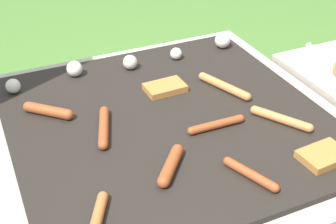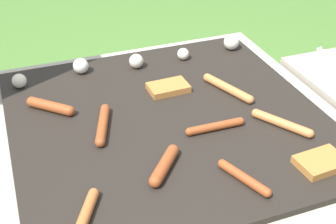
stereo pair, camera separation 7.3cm
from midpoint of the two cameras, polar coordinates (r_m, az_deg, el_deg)
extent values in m
plane|color=#47702D|center=(1.60, -1.36, -13.58)|extent=(14.00, 14.00, 0.00)
cube|color=#A89E8C|center=(1.45, -1.46, -8.06)|extent=(0.98, 0.98, 0.41)
cube|color=black|center=(1.32, -1.59, -1.08)|extent=(0.86, 0.86, 0.02)
cylinder|color=#C6753D|center=(1.45, 5.41, 3.13)|extent=(0.09, 0.17, 0.03)
sphere|color=#C6753D|center=(1.49, 2.84, 4.35)|extent=(0.03, 0.03, 0.03)
sphere|color=#C6753D|center=(1.40, 8.14, 1.82)|extent=(0.03, 0.03, 0.03)
cylinder|color=#B7602D|center=(1.02, -10.68, -12.54)|extent=(0.08, 0.12, 0.02)
sphere|color=#B7602D|center=(1.07, -9.94, -10.19)|extent=(0.02, 0.02, 0.02)
cylinder|color=#93421E|center=(1.27, -9.49, -1.87)|extent=(0.08, 0.16, 0.03)
sphere|color=#93421E|center=(1.34, -9.34, 0.08)|extent=(0.03, 0.03, 0.03)
sphere|color=#93421E|center=(1.21, -9.66, -4.03)|extent=(0.03, 0.03, 0.03)
cylinder|color=#93421E|center=(1.27, 4.26, -1.57)|extent=(0.15, 0.03, 0.02)
sphere|color=#93421E|center=(1.24, 1.18, -2.35)|extent=(0.02, 0.02, 0.02)
sphere|color=#93421E|center=(1.30, 7.21, -0.82)|extent=(0.02, 0.02, 0.02)
cylinder|color=#C6753D|center=(1.32, 12.08, -0.84)|extent=(0.11, 0.15, 0.02)
sphere|color=#C6753D|center=(1.30, 15.28, -1.93)|extent=(0.02, 0.02, 0.02)
sphere|color=#C6753D|center=(1.34, 8.98, 0.22)|extent=(0.02, 0.02, 0.02)
cylinder|color=#93421E|center=(1.13, -1.54, -6.55)|extent=(0.10, 0.11, 0.03)
sphere|color=#93421E|center=(1.17, -0.65, -4.71)|extent=(0.03, 0.03, 0.03)
sphere|color=#93421E|center=(1.08, -2.52, -8.53)|extent=(0.03, 0.03, 0.03)
cylinder|color=#93421E|center=(1.12, 8.16, -7.55)|extent=(0.07, 0.13, 0.02)
sphere|color=#93421E|center=(1.09, 11.01, -9.13)|extent=(0.02, 0.02, 0.02)
sphere|color=#93421E|center=(1.15, 5.47, -6.04)|extent=(0.02, 0.02, 0.02)
cylinder|color=#93421E|center=(1.37, -15.91, 0.13)|extent=(0.11, 0.11, 0.03)
sphere|color=#93421E|center=(1.40, -18.10, 0.59)|extent=(0.03, 0.03, 0.03)
sphere|color=#93421E|center=(1.34, -13.61, -0.35)|extent=(0.03, 0.03, 0.03)
cube|color=#B27033|center=(1.21, 16.80, -5.15)|extent=(0.12, 0.09, 0.02)
cube|color=#B27033|center=(1.44, -1.84, 2.97)|extent=(0.12, 0.08, 0.02)
sphere|color=beige|center=(1.51, -19.71, 2.99)|extent=(0.04, 0.04, 0.04)
sphere|color=silver|center=(1.55, -12.68, 5.15)|extent=(0.05, 0.05, 0.05)
sphere|color=beige|center=(1.56, -5.99, 6.04)|extent=(0.05, 0.05, 0.05)
sphere|color=beige|center=(1.62, -0.32, 7.12)|extent=(0.04, 0.04, 0.04)
sphere|color=silver|center=(1.71, 5.44, 8.68)|extent=(0.06, 0.06, 0.06)
cylinder|color=silver|center=(1.75, 17.87, 6.96)|extent=(0.06, 0.16, 0.01)
cube|color=silver|center=(1.79, 15.64, 7.92)|extent=(0.03, 0.01, 0.01)
camera|label=1|loc=(0.04, -91.61, -1.07)|focal=50.00mm
camera|label=2|loc=(0.04, 88.39, 1.07)|focal=50.00mm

